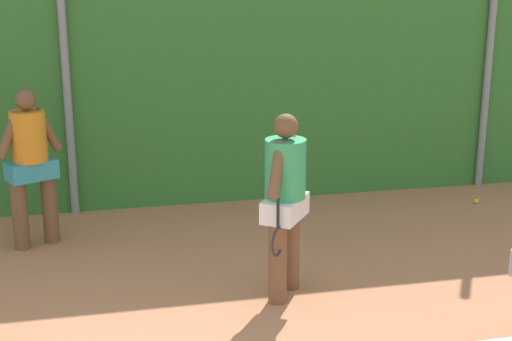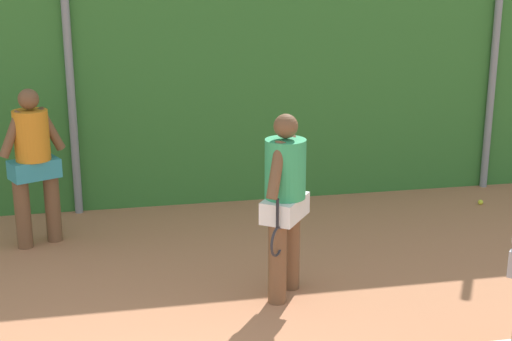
% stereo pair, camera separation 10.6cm
% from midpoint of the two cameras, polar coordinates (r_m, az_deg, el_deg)
% --- Properties ---
extents(hedge_fence_backdrop, '(19.47, 0.25, 3.59)m').
position_cam_midpoint_polar(hedge_fence_backdrop, '(9.61, -14.56, 7.34)').
color(hedge_fence_backdrop, '#33702D').
rests_on(hedge_fence_backdrop, ground_plane).
extents(fence_post_center, '(0.10, 0.10, 4.01)m').
position_cam_midpoint_polar(fence_post_center, '(9.40, -14.67, 8.43)').
color(fence_post_center, gray).
rests_on(fence_post_center, ground_plane).
extents(fence_post_right, '(0.10, 0.10, 4.01)m').
position_cam_midpoint_polar(fence_post_right, '(10.77, 17.12, 9.15)').
color(fence_post_right, gray).
rests_on(fence_post_right, ground_plane).
extents(player_midcourt, '(0.55, 0.72, 1.79)m').
position_cam_midpoint_polar(player_midcourt, '(7.00, 1.78, -1.99)').
color(player_midcourt, brown).
rests_on(player_midcourt, ground_plane).
extents(player_backcourt_far, '(0.70, 0.50, 1.79)m').
position_cam_midpoint_polar(player_backcourt_far, '(8.61, -17.11, 0.79)').
color(player_backcourt_far, brown).
rests_on(player_backcourt_far, ground_plane).
extents(tennis_ball_2, '(0.07, 0.07, 0.07)m').
position_cam_midpoint_polar(tennis_ball_2, '(10.34, 16.14, -2.25)').
color(tennis_ball_2, '#CCDB33').
rests_on(tennis_ball_2, ground_plane).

